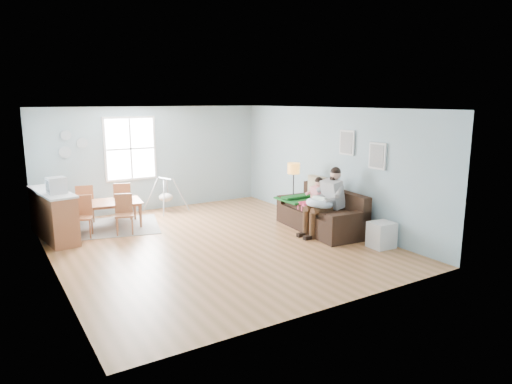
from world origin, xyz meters
TOP-DOWN VIEW (x-y plane):
  - room at (0.00, 0.00)m, footprint 8.40×9.40m
  - window at (-0.60, 3.46)m, footprint 1.32×0.08m
  - pictures at (2.97, -1.05)m, footprint 0.05×1.34m
  - wall_plates at (-2.00, 3.47)m, footprint 0.67×0.02m
  - sofa at (2.52, -0.39)m, footprint 1.17×2.34m
  - green_throw at (2.50, 0.37)m, footprint 1.04×0.86m
  - beige_pillow at (2.80, 0.18)m, footprint 0.19×0.56m
  - father at (2.34, -0.70)m, footprint 1.02×0.47m
  - nursing_pillow at (2.17, -0.68)m, footprint 0.61×0.60m
  - infant at (2.17, -0.65)m, footprint 0.20×0.40m
  - toddler at (2.45, -0.17)m, footprint 0.61×0.32m
  - floor_lamp at (2.38, 0.53)m, footprint 0.28×0.28m
  - storage_cube at (2.69, -1.97)m, footprint 0.48×0.43m
  - rug at (-1.60, 2.35)m, footprint 2.72×2.31m
  - dining_table at (-1.60, 2.35)m, footprint 1.77×1.14m
  - chair_sw at (-2.15, 1.89)m, footprint 0.50×0.50m
  - chair_se at (-1.33, 1.68)m, footprint 0.48×0.48m
  - chair_nw at (-1.87, 3.01)m, footprint 0.49×0.49m
  - chair_ne at (-1.05, 2.81)m, footprint 0.50×0.50m
  - counter at (-2.70, 2.03)m, footprint 0.77×1.89m
  - monitor at (-2.64, 1.69)m, footprint 0.38×0.36m
  - baby_swing at (0.14, 3.06)m, footprint 1.08×1.09m

SIDE VIEW (x-z plane):
  - rug at x=-1.60m, z-range 0.00..0.01m
  - storage_cube at x=2.69m, z-range 0.00..0.51m
  - dining_table at x=-1.60m, z-range 0.00..0.59m
  - sofa at x=2.52m, z-range -0.13..0.78m
  - baby_swing at x=0.14m, z-range -0.05..0.84m
  - chair_se at x=-1.33m, z-range 0.05..0.91m
  - chair_sw at x=-2.15m, z-range 0.06..0.94m
  - chair_nw at x=-1.87m, z-range 0.06..0.98m
  - counter at x=-2.70m, z-range 0.01..1.03m
  - chair_ne at x=-1.05m, z-range 0.06..0.98m
  - green_throw at x=2.50m, z-range 0.56..0.60m
  - nursing_pillow at x=2.17m, z-range 0.59..0.82m
  - toddler at x=2.45m, z-range 0.31..1.25m
  - father at x=2.34m, z-range 0.05..1.51m
  - infant at x=2.17m, z-range 0.72..0.86m
  - beige_pillow at x=2.80m, z-range 0.56..1.11m
  - floor_lamp at x=2.38m, z-range 0.46..1.87m
  - monitor at x=-2.64m, z-range 1.03..1.35m
  - window at x=-0.60m, z-range 0.84..2.46m
  - wall_plates at x=-2.00m, z-range 1.50..2.16m
  - pictures at x=2.97m, z-range 1.48..2.22m
  - room at x=0.00m, z-range 0.47..4.37m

